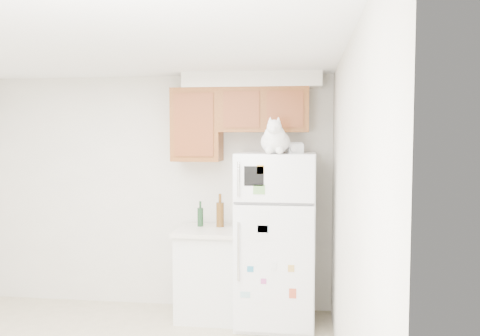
% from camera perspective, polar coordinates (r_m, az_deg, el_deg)
% --- Properties ---
extents(room_shell, '(3.84, 4.04, 2.52)m').
position_cam_1_polar(room_shell, '(3.91, -15.20, 0.60)').
color(room_shell, silver).
rests_on(room_shell, ground_plane).
extents(refrigerator, '(0.76, 0.78, 1.70)m').
position_cam_1_polar(refrigerator, '(5.08, 4.04, -7.89)').
color(refrigerator, white).
rests_on(refrigerator, ground_plane).
extents(base_counter, '(0.64, 0.64, 0.92)m').
position_cam_1_polar(base_counter, '(5.33, -3.52, -11.62)').
color(base_counter, white).
rests_on(base_counter, ground_plane).
extents(cat, '(0.33, 0.49, 0.34)m').
position_cam_1_polar(cat, '(4.72, 3.99, 3.17)').
color(cat, white).
rests_on(cat, refrigerator).
extents(storage_box_back, '(0.21, 0.19, 0.10)m').
position_cam_1_polar(storage_box_back, '(5.10, 5.82, 2.34)').
color(storage_box_back, white).
rests_on(storage_box_back, refrigerator).
extents(storage_box_front, '(0.18, 0.16, 0.09)m').
position_cam_1_polar(storage_box_front, '(4.86, 6.10, 2.20)').
color(storage_box_front, white).
rests_on(storage_box_front, refrigerator).
extents(bottle_green, '(0.06, 0.06, 0.26)m').
position_cam_1_polar(bottle_green, '(5.32, -4.48, -5.14)').
color(bottle_green, '#19381E').
rests_on(bottle_green, base_counter).
extents(bottle_amber, '(0.08, 0.08, 0.34)m').
position_cam_1_polar(bottle_amber, '(5.28, -2.25, -4.76)').
color(bottle_amber, '#593814').
rests_on(bottle_amber, base_counter).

